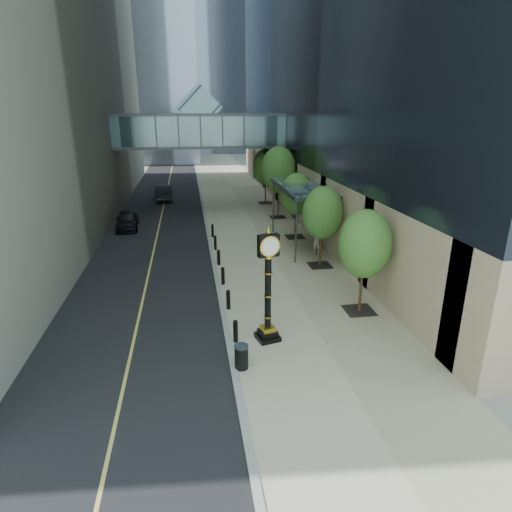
# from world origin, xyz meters

# --- Properties ---
(ground) EXTENTS (320.00, 320.00, 0.00)m
(ground) POSITION_xyz_m (0.00, 0.00, 0.00)
(ground) COLOR gray
(ground) RESTS_ON ground
(road) EXTENTS (8.00, 180.00, 0.02)m
(road) POSITION_xyz_m (-7.00, 40.00, 0.01)
(road) COLOR black
(road) RESTS_ON ground
(sidewalk) EXTENTS (8.00, 180.00, 0.06)m
(sidewalk) POSITION_xyz_m (1.00, 40.00, 0.03)
(sidewalk) COLOR #B1AA88
(sidewalk) RESTS_ON ground
(curb) EXTENTS (0.25, 180.00, 0.07)m
(curb) POSITION_xyz_m (-3.00, 40.00, 0.04)
(curb) COLOR gray
(curb) RESTS_ON ground
(distant_tower_c) EXTENTS (22.00, 22.00, 65.00)m
(distant_tower_c) POSITION_xyz_m (-6.00, 120.00, 32.50)
(distant_tower_c) COLOR #AFBFDD
(distant_tower_c) RESTS_ON ground
(skywalk) EXTENTS (17.00, 4.20, 5.80)m
(skywalk) POSITION_xyz_m (-3.00, 28.00, 7.71)
(skywalk) COLOR slate
(skywalk) RESTS_ON ground
(entrance_canopy) EXTENTS (3.00, 8.00, 4.38)m
(entrance_canopy) POSITION_xyz_m (3.48, 14.00, 4.19)
(entrance_canopy) COLOR #383F44
(entrance_canopy) RESTS_ON ground
(bollard_row) EXTENTS (0.20, 16.20, 0.90)m
(bollard_row) POSITION_xyz_m (-2.70, 9.00, 0.51)
(bollard_row) COLOR black
(bollard_row) RESTS_ON sidewalk
(street_trees) EXTENTS (3.09, 28.59, 6.36)m
(street_trees) POSITION_xyz_m (3.60, 17.77, 3.80)
(street_trees) COLOR black
(street_trees) RESTS_ON sidewalk
(street_clock) EXTENTS (1.10, 1.10, 4.87)m
(street_clock) POSITION_xyz_m (-1.33, 1.00, 2.17)
(street_clock) COLOR black
(street_clock) RESTS_ON sidewalk
(trash_bin) EXTENTS (0.61, 0.61, 0.90)m
(trash_bin) POSITION_xyz_m (-2.70, -0.98, 0.51)
(trash_bin) COLOR black
(trash_bin) RESTS_ON sidewalk
(pedestrian) EXTENTS (0.71, 0.56, 1.72)m
(pedestrian) POSITION_xyz_m (4.13, 12.09, 0.92)
(pedestrian) COLOR #A8A39A
(pedestrian) RESTS_ON sidewalk
(car_near) EXTENTS (2.04, 4.40, 1.46)m
(car_near) POSITION_xyz_m (-9.53, 20.76, 0.75)
(car_near) COLOR black
(car_near) RESTS_ON road
(car_far) EXTENTS (2.10, 5.12, 1.65)m
(car_far) POSITION_xyz_m (-7.09, 32.43, 0.84)
(car_far) COLOR black
(car_far) RESTS_ON road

